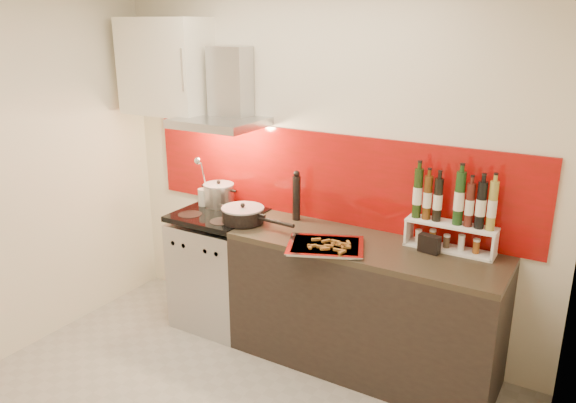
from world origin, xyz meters
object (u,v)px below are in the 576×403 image
Objects in this scene: saute_pan at (244,215)px; baking_tray at (326,246)px; range_stove at (220,269)px; stock_pot at (219,195)px; counter at (363,306)px; pepper_mill at (296,196)px.

saute_pan is 1.01× the size of baking_tray.
stock_pot is (-0.09, 0.14, 0.56)m from range_stove.
saute_pan is (-0.91, -0.08, 0.51)m from counter.
stock_pot reaches higher than range_stove.
pepper_mill is (0.57, 0.18, 0.64)m from range_stove.
pepper_mill reaches higher than range_stove.
pepper_mill is (0.67, 0.05, 0.08)m from stock_pot.
counter is 0.91m from pepper_mill.
baking_tray is (-0.19, -0.19, 0.47)m from counter.
baking_tray is at bearing -10.67° from range_stove.
range_stove is at bearing -162.17° from pepper_mill.
range_stove is 1.20m from counter.
saute_pan is at bearing -28.95° from stock_pot.
baking_tray is (1.01, -0.19, 0.47)m from range_stove.
saute_pan is at bearing -13.95° from range_stove.
counter is (1.20, 0.00, 0.01)m from range_stove.
stock_pot is at bearing -176.04° from pepper_mill.
range_stove is 1.54× the size of saute_pan.
baking_tray is at bearing -40.87° from pepper_mill.
pepper_mill reaches higher than counter.
pepper_mill is (0.29, 0.26, 0.12)m from saute_pan.
saute_pan is at bearing -175.24° from counter.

